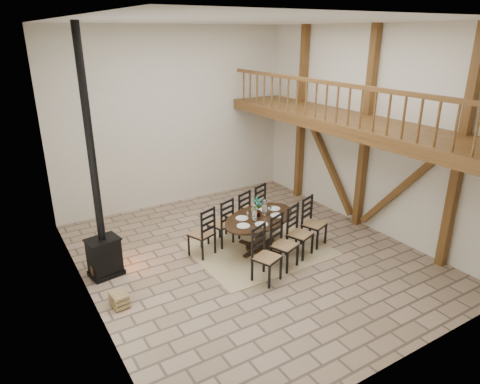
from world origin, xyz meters
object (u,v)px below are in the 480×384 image
dining_table (259,234)px  log_stack (119,299)px  log_basket (102,268)px  wood_stove (101,226)px

dining_table → log_stack: 3.50m
dining_table → log_basket: (-3.44, 0.76, -0.24)m
wood_stove → log_stack: size_ratio=12.21×
dining_table → log_stack: size_ratio=7.64×
wood_stove → dining_table: bearing=-22.6°
log_basket → wood_stove: bearing=0.9°
dining_table → log_basket: size_ratio=6.66×
dining_table → wood_stove: wood_stove is taller
wood_stove → log_stack: 1.59m
wood_stove → log_basket: (-0.08, -0.00, -0.96)m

